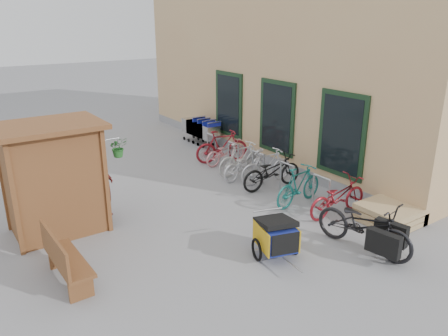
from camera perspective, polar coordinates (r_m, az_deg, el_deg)
ground at (r=9.53m, az=2.69°, el=-8.69°), size 80.00×80.00×0.00m
building at (r=16.17m, az=11.91°, el=15.34°), size 6.07×13.00×7.00m
kiosk at (r=9.77m, az=-21.98°, el=0.47°), size 2.49×1.65×2.40m
bike_rack at (r=12.39m, az=4.48°, el=0.55°), size 0.05×5.35×0.86m
pallet_stack at (r=10.60m, az=20.58°, el=-5.74°), size 1.00×1.20×0.40m
bench at (r=8.18m, az=-20.22°, el=-11.02°), size 0.49×1.55×0.97m
shopping_carts at (r=16.07m, az=-3.10°, el=5.19°), size 0.56×1.90×1.01m
child_trailer at (r=8.58m, az=6.83°, el=-8.62°), size 0.94×1.47×0.85m
cargo_bike at (r=9.14m, az=17.97°, el=-7.21°), size 1.04×2.15×1.08m
person_kiosk at (r=10.36m, az=-15.34°, el=-2.22°), size 0.59×0.69×1.60m
bike_0 at (r=10.58m, az=14.62°, el=-3.65°), size 1.77×0.64×0.92m
bike_1 at (r=10.98m, az=9.76°, el=-2.25°), size 1.70×0.69×1.00m
bike_2 at (r=11.91m, az=6.27°, el=-0.43°), size 1.89×0.79×0.97m
bike_3 at (r=12.28m, az=5.61°, el=0.26°), size 1.70×0.66×1.00m
bike_4 at (r=12.60m, az=2.78°, el=0.51°), size 1.69×0.75×0.86m
bike_5 at (r=12.91m, az=2.27°, el=1.27°), size 1.66×0.51×0.99m
bike_6 at (r=13.83m, az=0.22°, el=2.12°), size 1.57×0.66×0.81m
bike_7 at (r=14.00m, az=-0.26°, el=2.85°), size 1.82×0.93×1.05m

